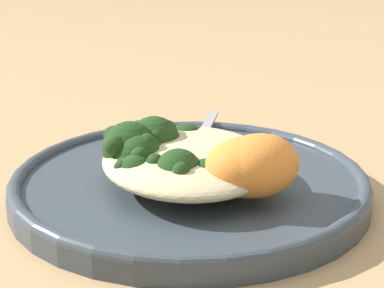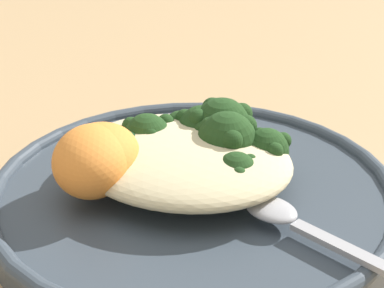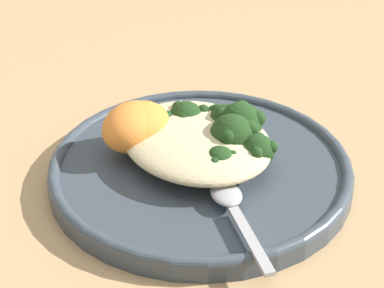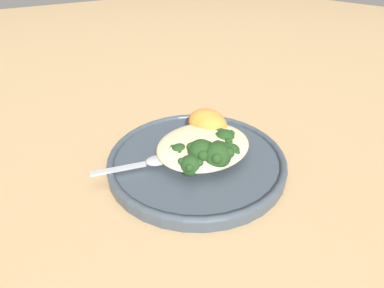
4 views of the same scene
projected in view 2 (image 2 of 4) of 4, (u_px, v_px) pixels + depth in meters
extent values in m
plane|color=tan|center=(203.00, 197.00, 0.48)|extent=(4.00, 4.00, 0.00)
cylinder|color=#38424C|center=(197.00, 198.00, 0.46)|extent=(0.29, 0.29, 0.02)
torus|color=#38424C|center=(197.00, 188.00, 0.45)|extent=(0.29, 0.29, 0.01)
ellipsoid|color=beige|center=(182.00, 158.00, 0.45)|extent=(0.16, 0.14, 0.03)
ellipsoid|color=#ADC675|center=(186.00, 179.00, 0.44)|extent=(0.07, 0.04, 0.02)
sphere|color=#1E3D19|center=(236.00, 173.00, 0.43)|extent=(0.03, 0.03, 0.03)
sphere|color=#1E3D19|center=(250.00, 162.00, 0.43)|extent=(0.01, 0.01, 0.01)
sphere|color=#1E3D19|center=(220.00, 163.00, 0.43)|extent=(0.01, 0.01, 0.01)
sphere|color=#1E3D19|center=(239.00, 175.00, 0.42)|extent=(0.01, 0.01, 0.01)
ellipsoid|color=#ADC675|center=(204.00, 169.00, 0.45)|extent=(0.08, 0.08, 0.02)
sphere|color=#1E3D19|center=(266.00, 150.00, 0.46)|extent=(0.03, 0.03, 0.03)
sphere|color=#1E3D19|center=(283.00, 141.00, 0.46)|extent=(0.01, 0.01, 0.01)
sphere|color=#1E3D19|center=(260.00, 136.00, 0.47)|extent=(0.01, 0.01, 0.01)
sphere|color=#1E3D19|center=(251.00, 146.00, 0.45)|extent=(0.01, 0.01, 0.01)
sphere|color=#1E3D19|center=(275.00, 151.00, 0.45)|extent=(0.01, 0.01, 0.01)
ellipsoid|color=#ADC675|center=(182.00, 169.00, 0.45)|extent=(0.06, 0.07, 0.02)
sphere|color=#1E3D19|center=(227.00, 141.00, 0.46)|extent=(0.04, 0.04, 0.04)
sphere|color=#1E3D19|center=(246.00, 126.00, 0.46)|extent=(0.02, 0.02, 0.02)
sphere|color=#1E3D19|center=(206.00, 127.00, 0.46)|extent=(0.02, 0.02, 0.02)
sphere|color=#1E3D19|center=(230.00, 142.00, 0.44)|extent=(0.02, 0.02, 0.02)
ellipsoid|color=#ADC675|center=(180.00, 165.00, 0.46)|extent=(0.04, 0.09, 0.01)
sphere|color=#1E3D19|center=(220.00, 126.00, 0.48)|extent=(0.04, 0.04, 0.04)
sphere|color=#1E3D19|center=(242.00, 114.00, 0.48)|extent=(0.02, 0.02, 0.02)
sphere|color=#1E3D19|center=(212.00, 108.00, 0.49)|extent=(0.02, 0.02, 0.02)
sphere|color=#1E3D19|center=(199.00, 120.00, 0.47)|extent=(0.02, 0.02, 0.02)
sphere|color=#1E3D19|center=(229.00, 126.00, 0.46)|extent=(0.02, 0.02, 0.02)
ellipsoid|color=#ADC675|center=(177.00, 161.00, 0.46)|extent=(0.02, 0.07, 0.02)
sphere|color=#1E3D19|center=(202.00, 130.00, 0.48)|extent=(0.04, 0.04, 0.04)
sphere|color=#1E3D19|center=(218.00, 117.00, 0.49)|extent=(0.01, 0.01, 0.01)
sphere|color=#1E3D19|center=(185.00, 118.00, 0.49)|extent=(0.01, 0.01, 0.01)
sphere|color=#1E3D19|center=(204.00, 130.00, 0.47)|extent=(0.01, 0.01, 0.01)
ellipsoid|color=#ADC675|center=(168.00, 162.00, 0.46)|extent=(0.02, 0.10, 0.02)
sphere|color=#1E3D19|center=(195.00, 131.00, 0.50)|extent=(0.03, 0.03, 0.03)
sphere|color=#1E3D19|center=(206.00, 122.00, 0.50)|extent=(0.01, 0.01, 0.01)
sphere|color=#1E3D19|center=(183.00, 123.00, 0.50)|extent=(0.01, 0.01, 0.01)
sphere|color=#1E3D19|center=(196.00, 131.00, 0.48)|extent=(0.01, 0.01, 0.01)
ellipsoid|color=#ADC675|center=(165.00, 160.00, 0.46)|extent=(0.03, 0.09, 0.02)
sphere|color=#1E3D19|center=(181.00, 129.00, 0.50)|extent=(0.03, 0.03, 0.03)
sphere|color=#1E3D19|center=(187.00, 117.00, 0.50)|extent=(0.01, 0.01, 0.01)
sphere|color=#1E3D19|center=(174.00, 128.00, 0.49)|extent=(0.01, 0.01, 0.01)
ellipsoid|color=#ADC675|center=(153.00, 169.00, 0.45)|extent=(0.05, 0.06, 0.01)
sphere|color=#1E3D19|center=(150.00, 134.00, 0.48)|extent=(0.04, 0.04, 0.04)
sphere|color=#1E3D19|center=(166.00, 123.00, 0.48)|extent=(0.01, 0.01, 0.01)
sphere|color=#1E3D19|center=(134.00, 124.00, 0.48)|extent=(0.01, 0.01, 0.01)
sphere|color=#1E3D19|center=(150.00, 135.00, 0.46)|extent=(0.01, 0.01, 0.01)
ellipsoid|color=orange|center=(98.00, 158.00, 0.44)|extent=(0.07, 0.08, 0.04)
ellipsoid|color=orange|center=(93.00, 161.00, 0.43)|extent=(0.08, 0.08, 0.05)
sphere|color=#193D1E|center=(152.00, 155.00, 0.46)|extent=(0.02, 0.02, 0.02)
sphere|color=#193D1E|center=(150.00, 142.00, 0.47)|extent=(0.02, 0.02, 0.02)
sphere|color=#193D1E|center=(134.00, 147.00, 0.47)|extent=(0.02, 0.02, 0.02)
sphere|color=#193D1E|center=(126.00, 147.00, 0.46)|extent=(0.02, 0.02, 0.02)
sphere|color=#193D1E|center=(137.00, 159.00, 0.46)|extent=(0.02, 0.02, 0.02)
cube|color=#A3A3A8|center=(352.00, 252.00, 0.37)|extent=(0.08, 0.04, 0.00)
ellipsoid|color=#A3A3A8|center=(271.00, 209.00, 0.41)|extent=(0.04, 0.04, 0.01)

